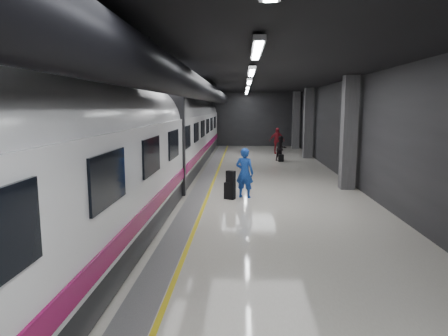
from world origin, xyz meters
TOP-DOWN VIEW (x-y plane):
  - ground at (0.00, 0.00)m, footprint 40.00×40.00m
  - platform_hall at (-0.29, 0.96)m, footprint 10.02×40.02m
  - train at (-3.25, -0.00)m, footprint 3.05×38.00m
  - traveler_main at (0.41, 0.20)m, footprint 0.77×0.62m
  - suitcase_main at (-0.11, -0.08)m, footprint 0.43×0.35m
  - shoulder_bag at (-0.08, -0.11)m, footprint 0.36×0.29m
  - traveler_far_a at (2.71, 10.44)m, footprint 0.94×0.89m
  - traveler_far_b at (2.76, 14.30)m, footprint 1.13×0.58m
  - suitcase_far at (2.66, 10.03)m, footprint 0.34×0.26m

SIDE VIEW (x-z plane):
  - ground at x=0.00m, z-range 0.00..0.00m
  - suitcase_far at x=2.66m, z-range 0.00..0.44m
  - suitcase_main at x=-0.11m, z-range 0.00..0.61m
  - traveler_far_a at x=2.71m, z-range 0.00..1.53m
  - shoulder_bag at x=-0.08m, z-range 0.61..1.04m
  - traveler_main at x=0.41m, z-range 0.00..1.82m
  - traveler_far_b at x=2.76m, z-range 0.00..1.84m
  - train at x=-3.25m, z-range 0.04..4.09m
  - platform_hall at x=-0.29m, z-range 1.28..5.79m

